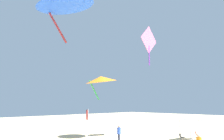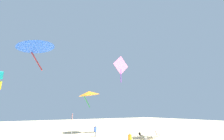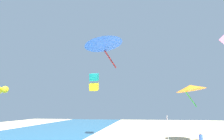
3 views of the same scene
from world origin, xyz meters
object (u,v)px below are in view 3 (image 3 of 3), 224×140
banner_flag (168,127)px  kite_box_teal (94,82)px  kite_delta_blue (103,41)px  person_near_umbrella (201,139)px  kite_delta_orange (190,88)px

banner_flag → kite_box_teal: 14.27m
kite_delta_blue → kite_box_teal: (11.58, 4.00, -2.97)m
person_near_umbrella → kite_delta_orange: size_ratio=0.39×
person_near_umbrella → kite_box_teal: kite_box_teal is taller
kite_delta_orange → person_near_umbrella: bearing=6.0°
person_near_umbrella → kite_delta_blue: 16.14m
kite_delta_blue → kite_box_teal: 12.60m
kite_delta_blue → kite_delta_orange: bearing=139.2°
person_near_umbrella → kite_delta_blue: (-4.76, 10.85, 10.97)m
banner_flag → person_near_umbrella: banner_flag is taller
banner_flag → kite_delta_orange: size_ratio=0.81×
banner_flag → person_near_umbrella: size_ratio=2.06×
kite_delta_blue → kite_delta_orange: kite_delta_blue is taller
person_near_umbrella → kite_delta_orange: kite_delta_orange is taller
banner_flag → kite_delta_orange: 6.64m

